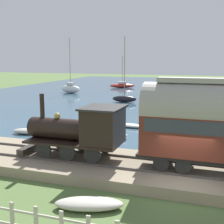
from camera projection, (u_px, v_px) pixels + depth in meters
ground_plane at (183, 191)px, 14.35m from camera, size 200.00×200.00×0.00m
harbor_water at (210, 92)px, 55.64m from camera, size 80.00×80.00×0.01m
rail_embankment at (187, 175)px, 15.60m from camera, size 5.15×56.00×0.65m
steam_locomotive at (84, 129)px, 17.04m from camera, size 2.49×5.84×3.42m
sailboat_black at (124, 98)px, 43.18m from camera, size 1.17×3.44×8.91m
sailboat_red at (122, 85)px, 64.47m from camera, size 3.41×5.41×6.50m
sailboat_white at (70, 89)px, 54.36m from camera, size 2.28×4.32×9.46m
rowboat_mid_harbor at (131, 125)px, 27.47m from camera, size 1.19×2.33×0.34m
rowboat_near_shore at (109, 135)px, 23.78m from camera, size 1.36×2.92×0.46m
rowboat_off_pier at (28, 131)px, 25.10m from camera, size 1.47×2.68×0.45m
beached_dinghy at (89, 204)px, 12.61m from camera, size 1.88×3.00×0.44m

